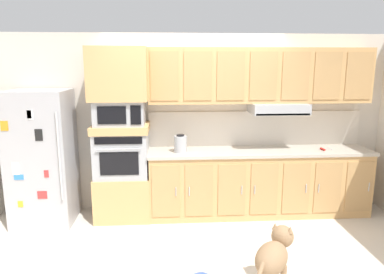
{
  "coord_description": "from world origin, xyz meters",
  "views": [
    {
      "loc": [
        -0.36,
        -3.97,
        2.08
      ],
      "look_at": [
        -0.08,
        0.23,
        1.22
      ],
      "focal_mm": 33.35,
      "sensor_mm": 36.0,
      "label": 1
    }
  ],
  "objects_px": {
    "built_in_oven": "(122,153)",
    "dog": "(274,256)",
    "electric_kettle": "(180,144)",
    "screwdriver": "(323,149)",
    "refrigerator": "(42,158)",
    "microwave": "(120,112)"
  },
  "relations": [
    {
      "from": "refrigerator",
      "to": "electric_kettle",
      "type": "height_order",
      "value": "refrigerator"
    },
    {
      "from": "built_in_oven",
      "to": "dog",
      "type": "xyz_separation_m",
      "value": [
        1.54,
        -1.92,
        -0.47
      ]
    },
    {
      "from": "built_in_oven",
      "to": "refrigerator",
      "type": "bearing_deg",
      "value": -176.23
    },
    {
      "from": "microwave",
      "to": "dog",
      "type": "bearing_deg",
      "value": -51.21
    },
    {
      "from": "built_in_oven",
      "to": "screwdriver",
      "type": "bearing_deg",
      "value": -1.41
    },
    {
      "from": "dog",
      "to": "screwdriver",
      "type": "bearing_deg",
      "value": 1.41
    },
    {
      "from": "refrigerator",
      "to": "electric_kettle",
      "type": "relative_size",
      "value": 7.33
    },
    {
      "from": "refrigerator",
      "to": "screwdriver",
      "type": "height_order",
      "value": "refrigerator"
    },
    {
      "from": "built_in_oven",
      "to": "dog",
      "type": "bearing_deg",
      "value": -51.21
    },
    {
      "from": "electric_kettle",
      "to": "screwdriver",
      "type": "bearing_deg",
      "value": -0.6
    },
    {
      "from": "microwave",
      "to": "dog",
      "type": "distance_m",
      "value": 2.67
    },
    {
      "from": "refrigerator",
      "to": "microwave",
      "type": "distance_m",
      "value": 1.18
    },
    {
      "from": "refrigerator",
      "to": "microwave",
      "type": "bearing_deg",
      "value": 3.77
    },
    {
      "from": "refrigerator",
      "to": "electric_kettle",
      "type": "distance_m",
      "value": 1.82
    },
    {
      "from": "built_in_oven",
      "to": "screwdriver",
      "type": "relative_size",
      "value": 4.84
    },
    {
      "from": "built_in_oven",
      "to": "dog",
      "type": "height_order",
      "value": "built_in_oven"
    },
    {
      "from": "refrigerator",
      "to": "electric_kettle",
      "type": "xyz_separation_m",
      "value": [
        1.82,
        0.02,
        0.15
      ]
    },
    {
      "from": "refrigerator",
      "to": "screwdriver",
      "type": "bearing_deg",
      "value": -0.01
    },
    {
      "from": "built_in_oven",
      "to": "screwdriver",
      "type": "height_order",
      "value": "built_in_oven"
    },
    {
      "from": "refrigerator",
      "to": "built_in_oven",
      "type": "relative_size",
      "value": 2.51
    },
    {
      "from": "dog",
      "to": "electric_kettle",
      "type": "bearing_deg",
      "value": 56.69
    },
    {
      "from": "microwave",
      "to": "electric_kettle",
      "type": "height_order",
      "value": "microwave"
    }
  ]
}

